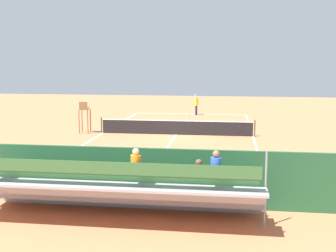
{
  "coord_description": "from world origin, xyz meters",
  "views": [
    {
      "loc": [
        -3.33,
        28.27,
        5.01
      ],
      "look_at": [
        0.0,
        4.0,
        1.2
      ],
      "focal_mm": 46.68,
      "sensor_mm": 36.0,
      "label": 1
    }
  ],
  "objects_px": {
    "tennis_net": "(176,127)",
    "courtside_bench": "(229,186)",
    "tennis_player": "(196,104)",
    "umpire_chair": "(84,114)",
    "tennis_racket": "(187,114)",
    "tennis_ball_near": "(180,117)",
    "equipment_bag": "(186,196)",
    "bleacher_stand": "(121,189)"
  },
  "relations": [
    {
      "from": "courtside_bench",
      "to": "tennis_racket",
      "type": "bearing_deg",
      "value": -81.14
    },
    {
      "from": "bleacher_stand",
      "to": "tennis_ball_near",
      "type": "xyz_separation_m",
      "value": [
        0.71,
        -23.74,
        -0.91
      ]
    },
    {
      "from": "tennis_net",
      "to": "tennis_ball_near",
      "type": "bearing_deg",
      "value": -85.52
    },
    {
      "from": "umpire_chair",
      "to": "equipment_bag",
      "type": "height_order",
      "value": "umpire_chair"
    },
    {
      "from": "tennis_net",
      "to": "courtside_bench",
      "type": "relative_size",
      "value": 5.72
    },
    {
      "from": "umpire_chair",
      "to": "courtside_bench",
      "type": "relative_size",
      "value": 1.19
    },
    {
      "from": "tennis_player",
      "to": "umpire_chair",
      "type": "bearing_deg",
      "value": 57.33
    },
    {
      "from": "bleacher_stand",
      "to": "tennis_player",
      "type": "bearing_deg",
      "value": -91.17
    },
    {
      "from": "umpire_chair",
      "to": "courtside_bench",
      "type": "bearing_deg",
      "value": 126.49
    },
    {
      "from": "courtside_bench",
      "to": "tennis_racket",
      "type": "distance_m",
      "value": 24.04
    },
    {
      "from": "tennis_player",
      "to": "tennis_racket",
      "type": "bearing_deg",
      "value": -8.87
    },
    {
      "from": "courtside_bench",
      "to": "tennis_player",
      "type": "height_order",
      "value": "tennis_player"
    },
    {
      "from": "tennis_net",
      "to": "umpire_chair",
      "type": "distance_m",
      "value": 6.26
    },
    {
      "from": "tennis_racket",
      "to": "tennis_ball_near",
      "type": "xyz_separation_m",
      "value": [
        0.41,
        2.1,
        0.02
      ]
    },
    {
      "from": "tennis_ball_near",
      "to": "tennis_net",
      "type": "bearing_deg",
      "value": 94.48
    },
    {
      "from": "umpire_chair",
      "to": "tennis_racket",
      "type": "distance_m",
      "value": 12.31
    },
    {
      "from": "equipment_bag",
      "to": "tennis_player",
      "type": "xyz_separation_m",
      "value": [
        1.34,
        -23.75,
        0.84
      ]
    },
    {
      "from": "bleacher_stand",
      "to": "equipment_bag",
      "type": "distance_m",
      "value": 2.81
    },
    {
      "from": "bleacher_stand",
      "to": "courtside_bench",
      "type": "xyz_separation_m",
      "value": [
        -3.4,
        -2.09,
        -0.38
      ]
    },
    {
      "from": "tennis_player",
      "to": "tennis_racket",
      "type": "height_order",
      "value": "tennis_player"
    },
    {
      "from": "umpire_chair",
      "to": "equipment_bag",
      "type": "bearing_deg",
      "value": 121.63
    },
    {
      "from": "umpire_chair",
      "to": "tennis_ball_near",
      "type": "distance_m",
      "value": 10.31
    },
    {
      "from": "bleacher_stand",
      "to": "tennis_player",
      "type": "height_order",
      "value": "bleacher_stand"
    },
    {
      "from": "equipment_bag",
      "to": "tennis_player",
      "type": "distance_m",
      "value": 23.8
    },
    {
      "from": "equipment_bag",
      "to": "tennis_player",
      "type": "height_order",
      "value": "tennis_player"
    },
    {
      "from": "bleacher_stand",
      "to": "tennis_racket",
      "type": "bearing_deg",
      "value": -89.33
    },
    {
      "from": "equipment_bag",
      "to": "tennis_player",
      "type": "bearing_deg",
      "value": -86.76
    },
    {
      "from": "equipment_bag",
      "to": "tennis_racket",
      "type": "xyz_separation_m",
      "value": [
        2.17,
        -23.87,
        -0.16
      ]
    },
    {
      "from": "bleacher_stand",
      "to": "umpire_chair",
      "type": "relative_size",
      "value": 4.23
    },
    {
      "from": "umpire_chair",
      "to": "equipment_bag",
      "type": "distance_m",
      "value": 15.52
    },
    {
      "from": "bleacher_stand",
      "to": "tennis_racket",
      "type": "distance_m",
      "value": 25.85
    },
    {
      "from": "tennis_net",
      "to": "tennis_racket",
      "type": "distance_m",
      "value": 10.49
    },
    {
      "from": "tennis_net",
      "to": "umpire_chair",
      "type": "relative_size",
      "value": 4.81
    },
    {
      "from": "tennis_ball_near",
      "to": "bleacher_stand",
      "type": "bearing_deg",
      "value": 91.71
    },
    {
      "from": "tennis_net",
      "to": "tennis_player",
      "type": "distance_m",
      "value": 10.37
    },
    {
      "from": "bleacher_stand",
      "to": "umpire_chair",
      "type": "distance_m",
      "value": 16.38
    },
    {
      "from": "tennis_net",
      "to": "tennis_ball_near",
      "type": "xyz_separation_m",
      "value": [
        0.66,
        -8.38,
        -0.47
      ]
    },
    {
      "from": "tennis_net",
      "to": "tennis_player",
      "type": "relative_size",
      "value": 5.35
    },
    {
      "from": "tennis_net",
      "to": "tennis_racket",
      "type": "bearing_deg",
      "value": -88.63
    },
    {
      "from": "umpire_chair",
      "to": "bleacher_stand",
      "type": "bearing_deg",
      "value": 112.44
    },
    {
      "from": "umpire_chair",
      "to": "tennis_racket",
      "type": "height_order",
      "value": "umpire_chair"
    },
    {
      "from": "bleacher_stand",
      "to": "tennis_player",
      "type": "relative_size",
      "value": 4.7
    }
  ]
}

